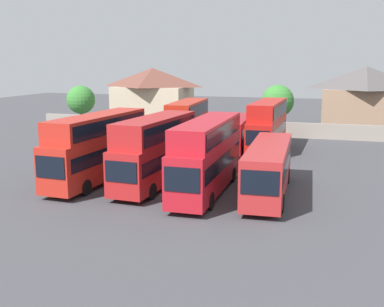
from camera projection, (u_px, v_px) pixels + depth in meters
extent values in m
plane|color=#424247|center=(233.00, 146.00, 50.05)|extent=(140.00, 140.00, 0.00)
cube|color=gray|center=(246.00, 128.00, 57.13)|extent=(56.00, 0.50, 1.80)
cube|color=red|center=(98.00, 157.00, 34.84)|extent=(3.07, 11.41, 3.16)
cube|color=black|center=(50.00, 167.00, 29.54)|extent=(2.16, 0.20, 1.42)
cube|color=black|center=(97.00, 152.00, 34.77)|extent=(3.06, 10.51, 1.00)
cube|color=red|center=(98.00, 125.00, 34.65)|extent=(2.99, 10.85, 1.53)
cube|color=black|center=(98.00, 125.00, 34.65)|extent=(3.04, 10.29, 1.07)
cylinder|color=black|center=(86.00, 188.00, 31.50)|extent=(0.36, 1.11, 1.10)
cylinder|color=black|center=(57.00, 185.00, 32.26)|extent=(0.36, 1.11, 1.10)
cylinder|color=black|center=(133.00, 166.00, 37.96)|extent=(0.36, 1.11, 1.10)
cylinder|color=black|center=(109.00, 164.00, 38.72)|extent=(0.36, 1.11, 1.10)
cube|color=#AE1E1F|center=(155.00, 161.00, 33.60)|extent=(3.04, 10.22, 2.96)
cube|color=black|center=(121.00, 172.00, 28.86)|extent=(2.19, 0.20, 1.33)
cube|color=black|center=(155.00, 157.00, 33.53)|extent=(3.04, 9.42, 0.93)
cube|color=#AE1E1F|center=(156.00, 129.00, 33.38)|extent=(2.97, 9.71, 1.70)
cube|color=black|center=(156.00, 129.00, 33.38)|extent=(3.03, 9.21, 1.19)
cylinder|color=black|center=(151.00, 191.00, 30.58)|extent=(0.36, 1.12, 1.10)
cylinder|color=black|center=(120.00, 188.00, 31.35)|extent=(0.36, 1.12, 1.10)
cylinder|color=black|center=(185.00, 171.00, 36.35)|extent=(0.36, 1.12, 1.10)
cylinder|color=black|center=(159.00, 168.00, 37.12)|extent=(0.36, 1.12, 1.10)
cube|color=red|center=(207.00, 165.00, 31.81)|extent=(2.54, 11.36, 3.19)
cube|color=black|center=(182.00, 180.00, 26.37)|extent=(2.12, 0.11, 1.44)
cube|color=black|center=(207.00, 160.00, 31.73)|extent=(2.57, 10.46, 1.01)
cube|color=red|center=(208.00, 131.00, 31.63)|extent=(2.49, 10.80, 1.48)
cube|color=black|center=(208.00, 131.00, 31.63)|extent=(2.57, 10.23, 1.03)
cylinder|color=black|center=(210.00, 201.00, 28.47)|extent=(0.31, 1.10, 1.10)
cylinder|color=black|center=(175.00, 198.00, 29.07)|extent=(0.31, 1.10, 1.10)
cylinder|color=black|center=(233.00, 175.00, 35.09)|extent=(0.31, 1.10, 1.10)
cylinder|color=black|center=(204.00, 173.00, 35.69)|extent=(0.31, 1.10, 1.10)
cube|color=#B12727|center=(269.00, 168.00, 31.34)|extent=(2.95, 11.27, 3.10)
cube|color=black|center=(260.00, 183.00, 25.94)|extent=(2.14, 0.18, 1.39)
cube|color=black|center=(269.00, 162.00, 31.27)|extent=(2.95, 10.38, 0.98)
cylinder|color=black|center=(281.00, 203.00, 28.04)|extent=(0.35, 1.11, 1.10)
cylinder|color=black|center=(244.00, 200.00, 28.58)|extent=(0.35, 1.11, 1.10)
cylinder|color=black|center=(287.00, 176.00, 34.63)|extent=(0.35, 1.11, 1.10)
cylinder|color=black|center=(257.00, 174.00, 35.17)|extent=(0.35, 1.11, 1.10)
cube|color=red|center=(187.00, 131.00, 48.65)|extent=(3.21, 10.33, 2.91)
cube|color=black|center=(175.00, 135.00, 43.70)|extent=(2.18, 0.24, 1.31)
cube|color=black|center=(187.00, 127.00, 48.59)|extent=(3.19, 9.52, 0.92)
cube|color=red|center=(188.00, 109.00, 48.46)|extent=(3.13, 9.82, 1.59)
cube|color=black|center=(188.00, 109.00, 48.46)|extent=(3.18, 9.31, 1.11)
cylinder|color=black|center=(191.00, 149.00, 45.63)|extent=(0.38, 1.12, 1.10)
cylinder|color=black|center=(169.00, 148.00, 46.12)|extent=(0.38, 1.12, 1.10)
cylinder|color=black|center=(204.00, 138.00, 51.67)|extent=(0.38, 1.12, 1.10)
cylinder|color=black|center=(184.00, 138.00, 52.16)|extent=(0.38, 1.12, 1.10)
cube|color=#B1151F|center=(235.00, 132.00, 47.41)|extent=(3.11, 10.39, 2.95)
cube|color=black|center=(227.00, 137.00, 42.42)|extent=(2.22, 0.21, 1.33)
cube|color=black|center=(235.00, 129.00, 47.34)|extent=(3.10, 9.57, 0.93)
cylinder|color=black|center=(242.00, 151.00, 44.35)|extent=(0.36, 1.12, 1.10)
cylinder|color=black|center=(218.00, 150.00, 44.89)|extent=(0.36, 1.12, 1.10)
cylinder|color=black|center=(250.00, 140.00, 50.42)|extent=(0.36, 1.12, 1.10)
cylinder|color=black|center=(229.00, 139.00, 50.96)|extent=(0.36, 1.12, 1.10)
cube|color=red|center=(267.00, 133.00, 46.69)|extent=(2.66, 10.71, 2.99)
cube|color=black|center=(258.00, 138.00, 41.63)|extent=(2.16, 0.12, 1.34)
cube|color=black|center=(267.00, 130.00, 46.62)|extent=(2.68, 9.85, 0.94)
cube|color=red|center=(268.00, 110.00, 46.48)|extent=(2.60, 10.17, 1.69)
cube|color=black|center=(268.00, 110.00, 46.48)|extent=(2.68, 9.64, 1.18)
cylinder|color=black|center=(273.00, 153.00, 43.51)|extent=(0.32, 1.11, 1.10)
cylinder|color=black|center=(249.00, 151.00, 44.20)|extent=(0.32, 1.11, 1.10)
cylinder|color=black|center=(282.00, 141.00, 49.68)|extent=(0.32, 1.11, 1.10)
cylinder|color=black|center=(261.00, 140.00, 50.36)|extent=(0.32, 1.11, 1.10)
cube|color=#C6B293|center=(153.00, 105.00, 68.97)|extent=(10.47, 7.41, 5.31)
pyramid|color=brown|center=(152.00, 77.00, 68.20)|extent=(11.00, 7.78, 2.68)
cube|color=#9E7A60|center=(364.00, 110.00, 60.78)|extent=(10.50, 6.48, 5.39)
pyramid|color=#514C4C|center=(366.00, 78.00, 59.98)|extent=(11.03, 6.81, 2.93)
cylinder|color=brown|center=(277.00, 123.00, 58.41)|extent=(0.41, 0.41, 2.70)
sphere|color=#387F33|center=(278.00, 101.00, 57.88)|extent=(4.00, 4.00, 4.00)
cylinder|color=brown|center=(82.00, 121.00, 60.15)|extent=(0.38, 0.38, 2.85)
sphere|color=#387F33|center=(81.00, 100.00, 59.63)|extent=(3.60, 3.60, 3.60)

